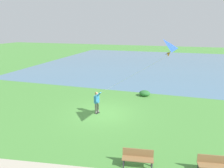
# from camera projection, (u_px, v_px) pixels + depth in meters

# --- Properties ---
(ground_plane) EXTENTS (120.00, 120.00, 0.00)m
(ground_plane) POSITION_uv_depth(u_px,v_px,m) (103.00, 113.00, 16.18)
(ground_plane) COLOR #4C8E3D
(lake_water) EXTENTS (36.00, 44.00, 0.01)m
(lake_water) POSITION_uv_depth(u_px,v_px,m) (168.00, 64.00, 37.22)
(lake_water) COLOR teal
(lake_water) RESTS_ON ground
(person_kite_flyer) EXTENTS (0.49, 0.63, 1.83)m
(person_kite_flyer) POSITION_uv_depth(u_px,v_px,m) (97.00, 101.00, 15.89)
(person_kite_flyer) COLOR #232328
(person_kite_flyer) RESTS_ON ground
(flying_kite) EXTENTS (2.59, 4.93, 4.00)m
(flying_kite) POSITION_uv_depth(u_px,v_px,m) (163.00, 49.00, 11.71)
(flying_kite) COLOR blue
(park_bench_near_walkway) EXTENTS (0.66, 1.55, 0.88)m
(park_bench_near_walkway) POSITION_uv_depth(u_px,v_px,m) (138.00, 157.00, 9.93)
(park_bench_near_walkway) COLOR olive
(park_bench_near_walkway) RESTS_ON ground
(park_bench_far_walkway) EXTENTS (0.66, 1.55, 0.88)m
(park_bench_far_walkway) POSITION_uv_depth(u_px,v_px,m) (215.00, 164.00, 9.43)
(park_bench_far_walkway) COLOR olive
(park_bench_far_walkway) RESTS_ON ground
(lakeside_shrub) EXTENTS (0.89, 1.07, 0.56)m
(lakeside_shrub) POSITION_uv_depth(u_px,v_px,m) (145.00, 93.00, 20.09)
(lakeside_shrub) COLOR #2D7033
(lakeside_shrub) RESTS_ON ground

